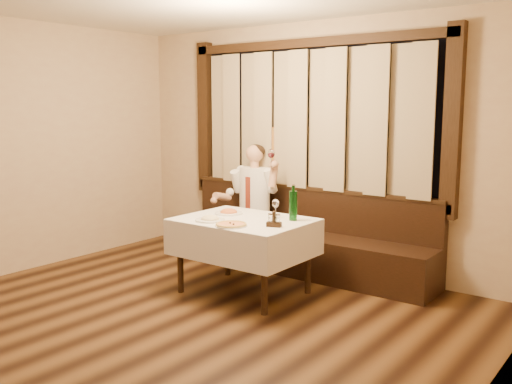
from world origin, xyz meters
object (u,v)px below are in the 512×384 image
Objects in this scene: banquette at (299,243)px; pasta_cream at (210,217)px; green_bottle at (293,205)px; cruet_caddy at (274,221)px; dining_table at (244,229)px; pizza at (231,225)px; seated_man at (251,195)px; pasta_red at (229,210)px.

pasta_cream is (-0.20, -1.30, 0.49)m from banquette.
cruet_caddy is (0.02, -0.35, -0.10)m from green_bottle.
dining_table is at bearing -90.00° from banquette.
cruet_caddy is (0.34, 0.21, 0.04)m from pizza.
seated_man is (-1.07, 1.05, 0.01)m from cruet_caddy.
dining_table is 8.61× the size of cruet_caddy.
banquette is 2.52× the size of dining_table.
pasta_cream is 0.80× the size of green_bottle.
cruet_caddy reaches higher than dining_table.
dining_table is (0.00, -1.02, 0.34)m from banquette.
pasta_red is at bearing 143.86° from cruet_caddy.
green_bottle reaches higher than cruet_caddy.
seated_man is at bearing 112.15° from pasta_red.
seated_man is at bearing 109.11° from pasta_cream.
banquette reaches higher than pizza.
pasta_red is (-0.28, -0.91, 0.49)m from banquette.
pizza is 0.66m from green_bottle.
pasta_red is 1.95× the size of cruet_caddy.
dining_table is 1.13m from seated_man.
pasta_cream is at bearing 169.29° from pizza.
pizza is at bearing -60.04° from seated_man.
banquette is 2.27× the size of seated_man.
pasta_cream is at bearing -126.21° from dining_table.
pasta_red is at bearing 102.17° from pasta_cream.
banquette is at bearing 92.57° from cruet_caddy.
green_bottle is (0.63, 0.50, 0.11)m from pasta_cream.
green_bottle reaches higher than pasta_cream.
banquette is at bearing 94.68° from pizza.
seated_man is at bearing 116.56° from cruet_caddy.
cruet_caddy is (0.65, 0.15, 0.01)m from pasta_cream.
dining_table is 0.49m from cruet_caddy.
green_bottle is at bearing 38.61° from pasta_cream.
pasta_cream is 1.94× the size of cruet_caddy.
dining_table is 3.56× the size of green_bottle.
cruet_caddy is 0.10× the size of seated_man.
pasta_red is (-0.39, 0.44, 0.03)m from pizza.
banquette is 1.32m from cruet_caddy.
pasta_red is at bearing -107.21° from banquette.
pasta_red is at bearing 159.06° from dining_table.
cruet_caddy is at bearing 13.41° from pasta_cream.
pizza is 1.06× the size of pasta_red.
green_bottle is at bearing 28.05° from dining_table.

